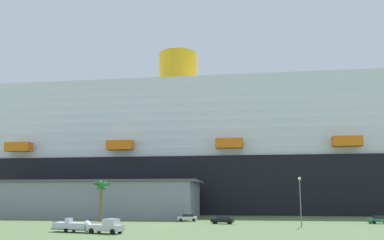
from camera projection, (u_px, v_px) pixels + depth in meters
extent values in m
plane|color=#567042|center=(187.00, 217.00, 110.32)|extent=(600.00, 600.00, 0.00)
cube|color=black|center=(284.00, 186.00, 136.56)|extent=(236.43, 41.17, 17.19)
cube|color=white|center=(283.00, 156.00, 138.33)|extent=(208.08, 37.74, 2.85)
cube|color=white|center=(268.00, 147.00, 139.50)|extent=(201.41, 37.14, 2.85)
cube|color=white|center=(253.00, 139.00, 140.67)|extent=(190.95, 36.62, 2.85)
cube|color=white|center=(239.00, 131.00, 141.84)|extent=(180.79, 35.92, 2.85)
cube|color=white|center=(225.00, 123.00, 143.00)|extent=(170.75, 35.09, 2.85)
cube|color=white|center=(211.00, 115.00, 144.17)|extent=(160.54, 34.30, 2.85)
cube|color=white|center=(198.00, 108.00, 145.34)|extent=(153.82, 33.34, 2.85)
cube|color=white|center=(185.00, 100.00, 146.51)|extent=(148.33, 32.71, 2.85)
cube|color=white|center=(171.00, 93.00, 147.67)|extent=(142.99, 32.10, 2.85)
cylinder|color=yellow|center=(178.00, 71.00, 148.72)|extent=(13.82, 13.82, 12.70)
cube|color=orange|center=(19.00, 147.00, 131.09)|extent=(8.04, 3.31, 2.80)
cube|color=orange|center=(120.00, 145.00, 126.46)|extent=(8.04, 3.31, 2.80)
cube|color=orange|center=(229.00, 143.00, 121.83)|extent=(8.04, 3.31, 2.80)
cube|color=orange|center=(347.00, 141.00, 117.20)|extent=(8.04, 3.31, 2.80)
cube|color=gray|center=(84.00, 200.00, 109.75)|extent=(59.71, 19.82, 8.90)
cube|color=#4C4C51|center=(84.00, 182.00, 110.60)|extent=(62.10, 20.62, 0.60)
cube|color=silver|center=(105.00, 228.00, 63.23)|extent=(5.91, 3.27, 0.90)
cube|color=silver|center=(111.00, 222.00, 63.01)|extent=(2.39, 2.26, 0.90)
cube|color=#26333F|center=(115.00, 223.00, 62.74)|extent=(0.49, 1.66, 0.63)
cylinder|color=black|center=(120.00, 231.00, 63.32)|extent=(0.84, 0.46, 0.80)
cylinder|color=black|center=(113.00, 232.00, 61.50)|extent=(0.84, 0.46, 0.80)
cylinder|color=black|center=(99.00, 230.00, 64.74)|extent=(0.84, 0.46, 0.80)
cylinder|color=black|center=(91.00, 231.00, 62.92)|extent=(0.84, 0.46, 0.80)
cube|color=#595960|center=(72.00, 229.00, 65.54)|extent=(7.08, 3.31, 0.16)
cube|color=#595960|center=(93.00, 230.00, 64.00)|extent=(2.21, 0.65, 0.10)
cylinder|color=black|center=(74.00, 230.00, 66.50)|extent=(0.67, 0.36, 0.64)
cylinder|color=black|center=(66.00, 231.00, 64.75)|extent=(0.67, 0.36, 0.64)
cube|color=silver|center=(72.00, 226.00, 65.63)|extent=(6.52, 3.34, 0.90)
cone|color=silver|center=(90.00, 226.00, 64.29)|extent=(1.58, 1.97, 1.73)
cube|color=silver|center=(69.00, 220.00, 66.01)|extent=(1.01, 1.16, 0.70)
cube|color=black|center=(55.00, 225.00, 66.89)|extent=(0.47, 0.57, 1.10)
cylinder|color=brown|center=(101.00, 204.00, 91.04)|extent=(0.55, 0.55, 7.49)
cone|color=#287233|center=(103.00, 187.00, 91.67)|extent=(0.73, 3.26, 2.52)
cone|color=#287233|center=(103.00, 187.00, 91.93)|extent=(2.72, 2.98, 2.34)
cone|color=#287233|center=(101.00, 187.00, 92.11)|extent=(3.43, 1.93, 2.15)
cone|color=#287233|center=(100.00, 187.00, 91.94)|extent=(1.94, 3.24, 2.56)
cone|color=#287233|center=(99.00, 187.00, 91.55)|extent=(2.34, 2.94, 2.76)
cone|color=#287233|center=(100.00, 186.00, 91.39)|extent=(3.44, 1.98, 2.06)
cone|color=#287233|center=(102.00, 186.00, 91.37)|extent=(3.20, 2.61, 1.98)
sphere|color=#287233|center=(101.00, 187.00, 91.71)|extent=(1.10, 1.10, 1.10)
cylinder|color=slate|center=(301.00, 203.00, 76.47)|extent=(0.20, 0.20, 8.50)
sphere|color=#F9F2CC|center=(299.00, 179.00, 77.27)|extent=(0.56, 0.56, 0.56)
cube|color=black|center=(222.00, 220.00, 84.64)|extent=(4.75, 2.44, 0.70)
cube|color=#1E232D|center=(223.00, 217.00, 84.69)|extent=(2.75, 1.98, 0.55)
cylinder|color=black|center=(214.00, 222.00, 84.14)|extent=(0.68, 0.31, 0.66)
cylinder|color=black|center=(216.00, 222.00, 85.87)|extent=(0.68, 0.31, 0.66)
cylinder|color=black|center=(229.00, 223.00, 83.29)|extent=(0.68, 0.31, 0.66)
cylinder|color=black|center=(231.00, 222.00, 85.01)|extent=(0.68, 0.31, 0.66)
cube|color=white|center=(187.00, 218.00, 92.80)|extent=(4.63, 2.67, 0.70)
cube|color=#1E232D|center=(188.00, 215.00, 92.92)|extent=(2.71, 2.13, 0.55)
cylinder|color=black|center=(181.00, 220.00, 91.76)|extent=(0.69, 0.34, 0.66)
cylinder|color=black|center=(181.00, 220.00, 93.62)|extent=(0.69, 0.34, 0.66)
cylinder|color=black|center=(194.00, 220.00, 91.85)|extent=(0.69, 0.34, 0.66)
cylinder|color=black|center=(193.00, 220.00, 93.71)|extent=(0.69, 0.34, 0.66)
cube|color=#2D723F|center=(379.00, 220.00, 84.94)|extent=(4.70, 2.50, 0.70)
cube|color=#1E232D|center=(380.00, 217.00, 85.05)|extent=(2.73, 2.00, 0.55)
cylinder|color=black|center=(374.00, 222.00, 83.98)|extent=(0.69, 0.33, 0.66)
cylinder|color=black|center=(370.00, 222.00, 85.73)|extent=(0.69, 0.33, 0.66)
cylinder|color=black|center=(384.00, 222.00, 85.77)|extent=(0.69, 0.33, 0.66)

